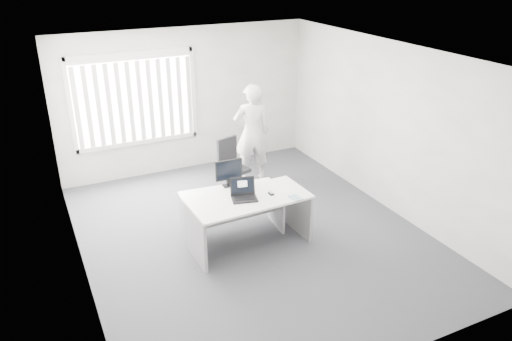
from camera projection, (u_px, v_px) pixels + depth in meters
name	position (u px, v px, depth m)	size (l,w,h in m)	color
ground	(252.00, 234.00, 7.81)	(6.00, 6.00, 0.00)	#55565D
wall_back	(186.00, 100.00, 9.72)	(5.00, 0.02, 2.80)	silver
wall_front	(386.00, 256.00, 4.78)	(5.00, 0.02, 2.80)	silver
wall_left	(72.00, 184.00, 6.25)	(0.02, 6.00, 2.80)	silver
wall_right	(388.00, 127.00, 8.24)	(0.02, 6.00, 2.80)	silver
ceiling	(252.00, 55.00, 6.68)	(5.00, 6.00, 0.02)	white
window	(135.00, 100.00, 9.22)	(2.32, 0.06, 1.76)	silver
blinds	(135.00, 102.00, 9.19)	(2.20, 0.10, 1.50)	white
desk_near	(249.00, 211.00, 7.31)	(1.78, 0.89, 0.80)	white
desk_far	(232.00, 205.00, 7.66)	(1.57, 0.85, 0.69)	white
office_chair	(233.00, 176.00, 9.10)	(0.72, 0.72, 1.01)	black
person	(252.00, 133.00, 9.34)	(0.69, 0.45, 1.89)	silver
laptop	(244.00, 191.00, 7.11)	(0.36, 0.32, 0.28)	black
paper_sheet	(272.00, 196.00, 7.27)	(0.30, 0.21, 0.00)	white
mouse	(271.00, 193.00, 7.31)	(0.06, 0.10, 0.04)	#B2B2B4
booklet	(295.00, 198.00, 7.21)	(0.14, 0.20, 0.01)	white
keyboard	(241.00, 197.00, 7.46)	(0.46, 0.15, 0.02)	black
monitor	(229.00, 173.00, 7.75)	(0.44, 0.13, 0.44)	black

